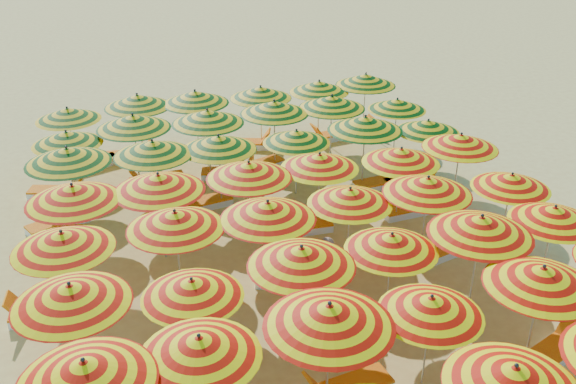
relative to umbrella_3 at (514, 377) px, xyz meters
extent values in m
plane|color=#E3C564|center=(-1.14, 7.48, -2.04)|extent=(120.00, 120.00, 0.00)
cone|color=orange|center=(0.00, 0.00, 0.00)|extent=(2.72, 2.72, 0.42)
sphere|color=black|center=(0.00, 0.00, 0.24)|extent=(0.07, 0.07, 0.07)
cone|color=orange|center=(-6.30, 2.05, 0.05)|extent=(2.54, 2.54, 0.43)
sphere|color=black|center=(-6.30, 2.05, 0.30)|extent=(0.07, 0.07, 0.07)
cone|color=orange|center=(-4.48, 2.27, -0.08)|extent=(2.41, 2.41, 0.40)
sphere|color=black|center=(-4.48, 2.27, 0.15)|extent=(0.07, 0.07, 0.07)
cylinder|color=silver|center=(-2.24, 2.13, -0.87)|extent=(0.04, 0.04, 2.33)
cone|color=orange|center=(-2.24, 2.13, 0.14)|extent=(2.88, 2.88, 0.44)
sphere|color=black|center=(-2.24, 2.13, 0.39)|extent=(0.08, 0.08, 0.08)
cylinder|color=silver|center=(-0.19, 2.22, -1.04)|extent=(0.04, 0.04, 1.99)
cone|color=orange|center=(-0.19, 2.22, -0.18)|extent=(2.65, 2.65, 0.38)
sphere|color=black|center=(-0.19, 2.22, 0.04)|extent=(0.07, 0.07, 0.07)
cylinder|color=silver|center=(2.13, 2.15, -0.93)|extent=(0.04, 0.04, 2.22)
cone|color=orange|center=(2.13, 2.15, 0.03)|extent=(2.31, 2.31, 0.42)
sphere|color=black|center=(2.13, 2.15, 0.28)|extent=(0.07, 0.07, 0.07)
cylinder|color=silver|center=(-6.49, 4.26, -0.93)|extent=(0.04, 0.04, 2.22)
cone|color=orange|center=(-6.49, 4.26, 0.03)|extent=(2.94, 2.94, 0.42)
sphere|color=black|center=(-6.49, 4.26, 0.28)|extent=(0.07, 0.07, 0.07)
cylinder|color=silver|center=(-4.30, 4.08, -1.04)|extent=(0.04, 0.04, 2.00)
cone|color=orange|center=(-4.30, 4.08, -0.17)|extent=(2.41, 2.41, 0.38)
sphere|color=black|center=(-4.30, 4.08, 0.05)|extent=(0.07, 0.07, 0.07)
cylinder|color=silver|center=(-2.05, 4.19, -0.92)|extent=(0.04, 0.04, 2.24)
cone|color=orange|center=(-2.05, 4.19, 0.05)|extent=(2.82, 2.82, 0.43)
sphere|color=black|center=(-2.05, 4.19, 0.29)|extent=(0.07, 0.07, 0.07)
cylinder|color=silver|center=(0.06, 4.42, -1.02)|extent=(0.04, 0.04, 2.04)
cone|color=orange|center=(0.06, 4.42, -0.13)|extent=(2.52, 2.52, 0.39)
sphere|color=black|center=(0.06, 4.42, 0.09)|extent=(0.07, 0.07, 0.07)
cylinder|color=silver|center=(2.02, 4.11, -0.89)|extent=(0.04, 0.04, 2.31)
cone|color=orange|center=(2.02, 4.11, 0.11)|extent=(2.36, 2.36, 0.44)
sphere|color=black|center=(2.02, 4.11, 0.37)|extent=(0.08, 0.08, 0.08)
cylinder|color=silver|center=(4.20, 4.42, -1.01)|extent=(0.04, 0.04, 2.05)
cone|color=orange|center=(4.20, 4.42, -0.13)|extent=(2.22, 2.22, 0.39)
sphere|color=black|center=(4.20, 4.42, 0.10)|extent=(0.07, 0.07, 0.07)
cylinder|color=silver|center=(-6.64, 6.37, -0.95)|extent=(0.04, 0.04, 2.18)
cone|color=orange|center=(-6.64, 6.37, 0.00)|extent=(2.26, 2.26, 0.42)
sphere|color=black|center=(-6.64, 6.37, 0.24)|extent=(0.07, 0.07, 0.07)
cylinder|color=silver|center=(-4.24, 6.48, -0.93)|extent=(0.04, 0.04, 2.22)
cone|color=orange|center=(-4.24, 6.48, 0.04)|extent=(2.67, 2.67, 0.42)
sphere|color=black|center=(-4.24, 6.48, 0.28)|extent=(0.07, 0.07, 0.07)
cylinder|color=silver|center=(-2.16, 6.27, -0.92)|extent=(0.04, 0.04, 2.24)
cone|color=orange|center=(-2.16, 6.27, 0.06)|extent=(2.91, 2.91, 0.43)
sphere|color=black|center=(-2.16, 6.27, 0.30)|extent=(0.07, 0.07, 0.07)
cylinder|color=silver|center=(0.01, 6.62, -0.99)|extent=(0.04, 0.04, 2.10)
cone|color=orange|center=(0.01, 6.62, -0.08)|extent=(2.52, 2.52, 0.40)
sphere|color=black|center=(0.01, 6.62, 0.15)|extent=(0.07, 0.07, 0.07)
cylinder|color=silver|center=(1.96, 6.36, -0.92)|extent=(0.04, 0.04, 2.23)
cone|color=orange|center=(1.96, 6.36, 0.04)|extent=(2.59, 2.59, 0.42)
sphere|color=black|center=(1.96, 6.36, 0.29)|extent=(0.07, 0.07, 0.07)
cylinder|color=silver|center=(4.34, 6.28, -1.02)|extent=(0.04, 0.04, 2.03)
cone|color=orange|center=(4.34, 6.28, -0.14)|extent=(2.15, 2.15, 0.39)
sphere|color=black|center=(4.34, 6.28, 0.08)|extent=(0.07, 0.07, 0.07)
cylinder|color=silver|center=(-6.39, 8.40, -0.89)|extent=(0.04, 0.04, 2.29)
cone|color=orange|center=(-6.39, 8.40, 0.10)|extent=(2.91, 2.91, 0.44)
sphere|color=black|center=(-6.39, 8.40, 0.35)|extent=(0.08, 0.08, 0.08)
cylinder|color=silver|center=(-4.37, 8.38, -0.89)|extent=(0.04, 0.04, 2.30)
cone|color=orange|center=(-4.37, 8.38, 0.11)|extent=(2.98, 2.98, 0.44)
sphere|color=black|center=(-4.37, 8.38, 0.36)|extent=(0.08, 0.08, 0.08)
cylinder|color=silver|center=(-2.03, 8.52, -0.91)|extent=(0.04, 0.04, 2.25)
cone|color=orange|center=(-2.03, 8.52, 0.06)|extent=(2.30, 2.30, 0.43)
sphere|color=black|center=(-2.03, 8.52, 0.31)|extent=(0.08, 0.08, 0.08)
cylinder|color=silver|center=(-0.01, 8.72, -0.96)|extent=(0.04, 0.04, 2.15)
cone|color=orange|center=(-0.01, 8.72, -0.03)|extent=(2.71, 2.71, 0.41)
sphere|color=black|center=(-0.01, 8.72, 0.20)|extent=(0.07, 0.07, 0.07)
cylinder|color=silver|center=(2.25, 8.38, -0.96)|extent=(0.04, 0.04, 2.16)
cone|color=orange|center=(2.25, 8.38, -0.02)|extent=(2.31, 2.31, 0.41)
sphere|color=black|center=(2.25, 8.38, 0.21)|extent=(0.07, 0.07, 0.07)
cylinder|color=silver|center=(4.32, 8.74, -0.94)|extent=(0.04, 0.04, 2.20)
cone|color=orange|center=(4.32, 8.74, 0.02)|extent=(2.49, 2.49, 0.42)
sphere|color=black|center=(4.32, 8.74, 0.26)|extent=(0.07, 0.07, 0.07)
cylinder|color=silver|center=(-6.50, 10.79, -0.88)|extent=(0.04, 0.04, 2.31)
cone|color=#786A04|center=(-6.50, 10.79, 0.12)|extent=(2.84, 2.84, 0.44)
sphere|color=black|center=(-6.50, 10.79, 0.38)|extent=(0.08, 0.08, 0.08)
cylinder|color=silver|center=(-4.23, 10.80, -0.92)|extent=(0.04, 0.04, 2.23)
cone|color=#786A04|center=(-4.23, 10.80, 0.05)|extent=(2.62, 2.62, 0.43)
sphere|color=black|center=(-4.23, 10.80, 0.29)|extent=(0.07, 0.07, 0.07)
cylinder|color=silver|center=(-2.36, 10.75, -0.94)|extent=(0.04, 0.04, 2.19)
cone|color=#786A04|center=(-2.36, 10.75, 0.00)|extent=(2.27, 2.27, 0.42)
sphere|color=black|center=(-2.36, 10.75, 0.24)|extent=(0.07, 0.07, 0.07)
cylinder|color=silver|center=(0.03, 10.87, -1.02)|extent=(0.04, 0.04, 2.04)
cone|color=#786A04|center=(0.03, 10.87, -0.14)|extent=(2.29, 2.29, 0.39)
sphere|color=black|center=(0.03, 10.87, 0.09)|extent=(0.07, 0.07, 0.07)
cylinder|color=silver|center=(2.17, 10.66, -0.89)|extent=(0.04, 0.04, 2.31)
cone|color=#786A04|center=(2.17, 10.66, 0.11)|extent=(2.37, 2.37, 0.44)
sphere|color=black|center=(2.17, 10.66, 0.37)|extent=(0.08, 0.08, 0.08)
cylinder|color=silver|center=(4.26, 10.52, -1.03)|extent=(0.04, 0.04, 2.02)
cone|color=#786A04|center=(4.26, 10.52, -0.15)|extent=(2.47, 2.47, 0.38)
sphere|color=black|center=(4.26, 10.52, 0.07)|extent=(0.07, 0.07, 0.07)
cylinder|color=silver|center=(-6.54, 12.72, -1.00)|extent=(0.04, 0.04, 2.08)
cone|color=#786A04|center=(-6.54, 12.72, -0.10)|extent=(2.42, 2.42, 0.40)
sphere|color=black|center=(-6.54, 12.72, 0.13)|extent=(0.07, 0.07, 0.07)
cylinder|color=silver|center=(-4.56, 12.98, -0.89)|extent=(0.04, 0.04, 2.29)
cone|color=#786A04|center=(-4.56, 12.98, 0.10)|extent=(3.03, 3.03, 0.44)
sphere|color=black|center=(-4.56, 12.98, 0.35)|extent=(0.08, 0.08, 0.08)
cylinder|color=silver|center=(-2.29, 12.74, -0.89)|extent=(0.04, 0.04, 2.29)
cone|color=#786A04|center=(-2.29, 12.74, 0.10)|extent=(2.57, 2.57, 0.44)
sphere|color=black|center=(-2.29, 12.74, 0.35)|extent=(0.08, 0.08, 0.08)
cylinder|color=silver|center=(-0.03, 13.00, -0.90)|extent=(0.04, 0.04, 2.27)
cone|color=#786A04|center=(-0.03, 13.00, 0.08)|extent=(2.74, 2.74, 0.43)
sphere|color=black|center=(-0.03, 13.00, 0.33)|extent=(0.08, 0.08, 0.08)
cylinder|color=silver|center=(1.97, 12.99, -0.91)|extent=(0.04, 0.04, 2.26)
cone|color=#786A04|center=(1.97, 12.99, 0.07)|extent=(2.76, 2.76, 0.43)
sphere|color=black|center=(1.97, 12.99, 0.32)|extent=(0.08, 0.08, 0.08)
cylinder|color=silver|center=(4.28, 12.74, -1.04)|extent=(0.04, 0.04, 2.00)
cone|color=#786A04|center=(4.28, 12.74, -0.17)|extent=(2.47, 2.47, 0.38)
sphere|color=black|center=(4.28, 12.74, 0.05)|extent=(0.07, 0.07, 0.07)
cylinder|color=silver|center=(-6.49, 14.86, -0.99)|extent=(0.04, 0.04, 2.10)
cone|color=#786A04|center=(-6.49, 14.86, -0.08)|extent=(2.31, 2.31, 0.40)
sphere|color=black|center=(-6.49, 14.86, 0.15)|extent=(0.07, 0.07, 0.07)
cylinder|color=silver|center=(-4.22, 15.08, -0.91)|extent=(0.04, 0.04, 2.26)
cone|color=#786A04|center=(-4.22, 15.08, 0.07)|extent=(2.97, 2.97, 0.43)
sphere|color=black|center=(-4.22, 15.08, 0.32)|extent=(0.08, 0.08, 0.08)
cylinder|color=silver|center=(-2.32, 14.79, -0.89)|extent=(0.04, 0.04, 2.29)
cone|color=#786A04|center=(-2.32, 14.79, 0.10)|extent=(2.35, 2.35, 0.44)
sphere|color=black|center=(-2.32, 14.79, 0.35)|extent=(0.08, 0.08, 0.08)
cylinder|color=silver|center=(0.02, 14.90, -0.94)|extent=(0.04, 0.04, 2.20)
cone|color=#786A04|center=(0.02, 14.90, 0.01)|extent=(2.25, 2.25, 0.42)
sphere|color=black|center=(0.02, 14.90, 0.25)|extent=(0.07, 0.07, 0.07)
cylinder|color=silver|center=(2.24, 14.97, -0.95)|extent=(0.04, 0.04, 2.18)
cone|color=#786A04|center=(2.24, 14.97, -0.01)|extent=(2.70, 2.70, 0.41)
sphere|color=black|center=(2.24, 14.97, 0.23)|extent=(0.07, 0.07, 0.07)
cylinder|color=silver|center=(4.11, 15.05, -0.91)|extent=(0.04, 0.04, 2.25)
cone|color=#786A04|center=(4.11, 15.05, 0.06)|extent=(2.42, 2.42, 0.43)
sphere|color=black|center=(4.11, 15.05, 0.31)|extent=(0.08, 0.08, 0.08)
cube|color=white|center=(2.68, 2.04, -1.94)|extent=(1.80, 1.12, 0.20)
cube|color=orange|center=(2.68, 2.04, -1.81)|extent=(1.80, 1.12, 0.06)
cube|color=orange|center=(3.33, 2.28, -1.59)|extent=(0.54, 0.67, 0.48)
cube|color=white|center=(-5.94, 4.32, -1.94)|extent=(1.78, 0.91, 0.20)
cube|color=orange|center=(-5.94, 4.32, -1.81)|extent=(1.78, 0.91, 0.06)
cube|color=orange|center=(-5.26, 4.18, -1.59)|extent=(0.47, 0.64, 0.48)
cube|color=white|center=(-7.19, 6.57, -1.94)|extent=(1.75, 0.76, 0.20)
cube|color=orange|center=(-7.19, 6.57, -1.81)|extent=(1.75, 0.76, 0.06)
cube|color=orange|center=(-7.89, 6.65, -1.59)|extent=(0.42, 0.62, 0.48)
cube|color=white|center=(-1.61, 6.20, -1.94)|extent=(1.79, 1.19, 0.20)
cube|color=orange|center=(-1.61, 6.20, -1.81)|extent=(1.79, 1.19, 0.06)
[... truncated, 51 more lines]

